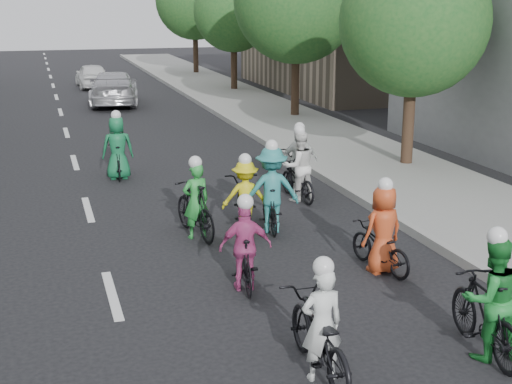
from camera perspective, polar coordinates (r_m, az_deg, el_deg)
name	(u,v)px	position (r m, az deg, el deg)	size (l,w,h in m)	color
ground	(112,295)	(11.62, -11.44, -8.09)	(120.00, 120.00, 0.00)	black
sidewalk_right	(332,144)	(22.94, 6.07, 3.84)	(4.00, 80.00, 0.15)	gray
curb_right	(274,147)	(22.25, 1.43, 3.61)	(0.18, 80.00, 0.18)	#999993
bldg_se	(370,11)	(38.57, 9.14, 14.14)	(10.00, 14.00, 8.00)	gray
tree_r_0	(414,22)	(19.81, 12.53, 13.15)	(4.00, 4.00, 5.97)	black
tree_r_1	(296,0)	(28.00, 3.25, 15.07)	(4.80, 4.80, 6.93)	black
tree_r_2	(234,12)	(36.58, -1.80, 14.22)	(4.00, 4.00, 5.97)	black
tree_r_3	(195,0)	(45.32, -4.94, 15.03)	(4.80, 4.80, 6.93)	black
cyclist_0	(319,334)	(8.94, 5.06, -11.27)	(0.71, 1.95, 1.60)	black
cyclist_1	(488,307)	(9.79, 18.07, -8.77)	(0.86, 1.85, 1.79)	black
cyclist_2	(244,201)	(14.36, -0.94, -0.76)	(1.01, 2.03, 1.60)	black
cyclist_3	(245,254)	(11.46, -0.92, -4.98)	(0.88, 1.52, 1.59)	black
cyclist_4	(381,239)	(12.37, 9.99, -3.70)	(0.84, 1.65, 1.67)	black
cyclist_5	(195,207)	(13.99, -4.87, -1.20)	(0.84, 1.88, 1.64)	black
cyclist_6	(298,173)	(16.55, 3.37, 1.49)	(0.84, 1.74, 1.78)	black
cyclist_7	(271,195)	(14.25, 1.20, -0.27)	(1.20, 1.60, 1.88)	black
cyclist_8	(298,168)	(17.31, 3.37, 1.96)	(0.94, 1.88, 1.71)	black
cyclist_9	(118,153)	(18.88, -11.00, 3.06)	(0.84, 1.52, 1.80)	black
follow_car_lead	(114,88)	(32.64, -11.33, 8.15)	(2.07, 5.09, 1.48)	#BAB9BE
follow_car_trail	(92,75)	(39.40, -12.99, 9.07)	(1.52, 3.79, 1.29)	white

